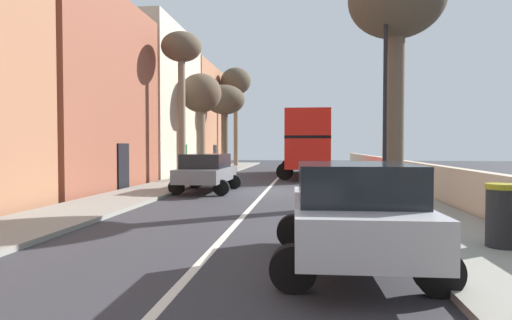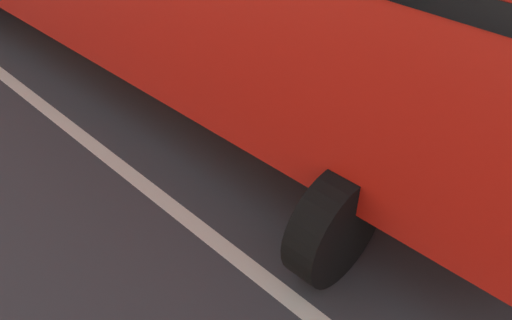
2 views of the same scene
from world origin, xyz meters
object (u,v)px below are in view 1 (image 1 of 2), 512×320
Objects in this scene: street_tree_left_0 at (201,97)px; street_tree_right_1 at (397,6)px; lamppost_right at (385,90)px; street_tree_left_4 at (236,84)px; parked_car_silver_right_1 at (353,209)px; litter_bin_right at (501,215)px; street_tree_left_6 at (181,55)px; street_tree_left_2 at (225,102)px; double_decker_bus at (306,141)px; parked_car_grey_left_2 at (207,170)px.

street_tree_left_0 is 16.03m from street_tree_right_1.
street_tree_left_4 is at bearing 109.93° from lamppost_right.
litter_bin_right is at bearing 24.81° from parked_car_silver_right_1.
street_tree_left_6 reaches higher than lamppost_right.
street_tree_left_2 is at bearing -89.25° from street_tree_left_4.
double_decker_bus is 20.57m from litter_bin_right.
lamppost_right reaches higher than parked_car_silver_right_1.
double_decker_bus is 7.56m from street_tree_left_0.
litter_bin_right is at bearing -54.00° from street_tree_left_6.
lamppost_right is (-0.48, -0.74, -2.92)m from street_tree_right_1.
litter_bin_right is at bearing -79.88° from double_decker_bus.
street_tree_left_4 is at bearing 107.98° from litter_bin_right.
street_tree_left_6 is 6.90× the size of litter_bin_right.
street_tree_left_6 is at bearing 138.98° from lamppost_right.
street_tree_left_4 is (-0.08, 5.96, 2.30)m from street_tree_left_2.
litter_bin_right is at bearing -61.35° from street_tree_left_0.
parked_car_silver_right_1 is at bearing -77.23° from street_tree_left_4.
litter_bin_right is at bearing -72.02° from street_tree_left_4.
street_tree_left_2 is 0.73× the size of street_tree_left_4.
street_tree_left_2 is (-6.57, 5.42, 3.23)m from double_decker_bus.
street_tree_left_2 is at bearing 98.42° from parked_car_grey_left_2.
lamppost_right is at bearing -79.56° from double_decker_bus.
street_tree_left_2 reaches higher than parked_car_silver_right_1.
double_decker_bus is 14.40m from street_tree_right_1.
street_tree_left_6 is (-9.74, 7.31, 0.15)m from street_tree_right_1.
parked_car_grey_left_2 is 0.54× the size of street_tree_right_1.
litter_bin_right is (7.80, -9.61, -0.23)m from parked_car_grey_left_2.
street_tree_left_0 is at bearing 125.83° from lamppost_right.
street_tree_left_0 is (-7.72, 20.54, 4.29)m from parked_car_silver_right_1.
street_tree_left_0 is 0.83× the size of street_tree_left_6.
street_tree_left_0 reaches higher than double_decker_bus.
street_tree_right_1 is at bearing -21.05° from parked_car_grey_left_2.
double_decker_bus is 1.35× the size of street_tree_left_6.
double_decker_bus is 14.42m from lamppost_right.
street_tree_left_0 is 0.72× the size of street_tree_left_4.
street_tree_right_1 is at bearing -62.82° from street_tree_left_2.
lamppost_right is at bearing -27.53° from parked_car_grey_left_2.
street_tree_right_1 reaches higher than litter_bin_right.
lamppost_right is 6.89m from litter_bin_right.
street_tree_right_1 is at bearing -36.90° from street_tree_left_6.
street_tree_left_0 is 12.59m from street_tree_left_4.
street_tree_left_2 reaches higher than street_tree_left_0.
street_tree_left_2 is 1.08× the size of lamppost_right.
parked_car_silver_right_1 is 12.00m from parked_car_grey_left_2.
double_decker_bus is 14.29m from street_tree_left_4.
parked_car_silver_right_1 is at bearing -155.19° from litter_bin_right.
street_tree_left_4 is at bearing 96.35° from parked_car_grey_left_2.
parked_car_silver_right_1 is 10.21m from street_tree_right_1.
street_tree_left_6 is at bearing -137.74° from double_decker_bus.
double_decker_bus is at bearing -59.72° from street_tree_left_4.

